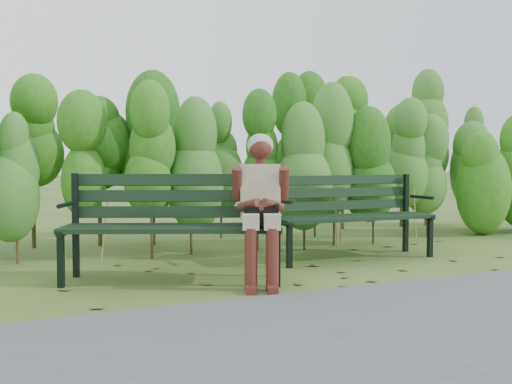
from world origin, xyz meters
name	(u,v)px	position (x,y,z in m)	size (l,w,h in m)	color
ground	(271,272)	(0.00, 0.00, 0.00)	(80.00, 80.00, 0.00)	#3A521B
footpath	(429,331)	(0.00, -2.20, 0.01)	(60.00, 2.50, 0.01)	#474749
hedge_band	(204,145)	(0.00, 1.86, 1.26)	(11.04, 1.67, 2.42)	#47381E
leaf_litter	(283,273)	(0.06, -0.11, 0.00)	(5.61, 2.16, 0.01)	brown
bench_left	(174,217)	(-0.95, 0.05, 0.56)	(1.98, 1.33, 0.95)	black
bench_right	(348,209)	(1.13, 0.40, 0.53)	(1.83, 0.65, 0.91)	black
seated_woman	(261,198)	(-0.32, -0.44, 0.74)	(0.60, 0.78, 1.30)	#B2A68A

